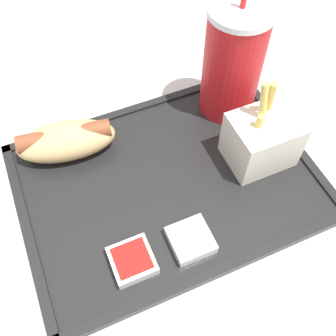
# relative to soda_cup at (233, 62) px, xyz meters

# --- Properties ---
(ground_plane) EXTENTS (8.00, 8.00, 0.00)m
(ground_plane) POSITION_rel_soda_cup_xyz_m (-0.17, -0.07, -0.83)
(ground_plane) COLOR #ADA393
(dining_table) EXTENTS (1.01, 1.02, 0.73)m
(dining_table) POSITION_rel_soda_cup_xyz_m (-0.17, -0.07, -0.46)
(dining_table) COLOR beige
(dining_table) RESTS_ON ground_plane
(food_tray) EXTENTS (0.39, 0.29, 0.01)m
(food_tray) POSITION_rel_soda_cup_xyz_m (-0.13, -0.09, -0.09)
(food_tray) COLOR black
(food_tray) RESTS_ON dining_table
(soda_cup) EXTENTS (0.08, 0.08, 0.20)m
(soda_cup) POSITION_rel_soda_cup_xyz_m (0.00, 0.00, 0.00)
(soda_cup) COLOR red
(soda_cup) RESTS_ON food_tray
(hot_dog_far) EXTENTS (0.14, 0.08, 0.05)m
(hot_dog_far) POSITION_rel_soda_cup_xyz_m (-0.24, 0.01, -0.06)
(hot_dog_far) COLOR #DBB270
(hot_dog_far) RESTS_ON food_tray
(fries_carton) EXTENTS (0.09, 0.07, 0.13)m
(fries_carton) POSITION_rel_soda_cup_xyz_m (-0.01, -0.10, -0.05)
(fries_carton) COLOR silver
(fries_carton) RESTS_ON food_tray
(sauce_cup_mayo) EXTENTS (0.05, 0.05, 0.02)m
(sauce_cup_mayo) POSITION_rel_soda_cup_xyz_m (-0.14, -0.18, -0.08)
(sauce_cup_mayo) COLOR silver
(sauce_cup_mayo) RESTS_ON food_tray
(sauce_cup_ketchup) EXTENTS (0.05, 0.05, 0.02)m
(sauce_cup_ketchup) POSITION_rel_soda_cup_xyz_m (-0.22, -0.18, -0.08)
(sauce_cup_ketchup) COLOR silver
(sauce_cup_ketchup) RESTS_ON food_tray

